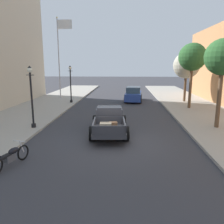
# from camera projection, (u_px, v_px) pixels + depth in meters

# --- Properties ---
(ground_plane) EXTENTS (140.00, 140.00, 0.00)m
(ground_plane) POSITION_uv_depth(u_px,v_px,m) (111.00, 141.00, 12.12)
(ground_plane) COLOR #333338
(hotrod_truck_gunmetal) EXTENTS (2.40, 5.02, 1.58)m
(hotrod_truck_gunmetal) POSITION_uv_depth(u_px,v_px,m) (109.00, 120.00, 13.66)
(hotrod_truck_gunmetal) COLOR #333338
(hotrod_truck_gunmetal) RESTS_ON ground
(motorcycle_parked) EXTENTS (0.80, 2.06, 0.93)m
(motorcycle_parked) POSITION_uv_depth(u_px,v_px,m) (10.00, 156.00, 9.01)
(motorcycle_parked) COLOR black
(motorcycle_parked) RESTS_ON ground
(car_background_blue) EXTENTS (2.10, 4.41, 1.65)m
(car_background_blue) POSITION_uv_depth(u_px,v_px,m) (133.00, 95.00, 25.39)
(car_background_blue) COLOR #284293
(car_background_blue) RESTS_ON ground
(street_lamp_near) EXTENTS (0.50, 0.32, 3.85)m
(street_lamp_near) POSITION_uv_depth(u_px,v_px,m) (31.00, 92.00, 13.87)
(street_lamp_near) COLOR black
(street_lamp_near) RESTS_ON sidewalk_left
(street_lamp_far) EXTENTS (0.50, 0.32, 3.85)m
(street_lamp_far) POSITION_uv_depth(u_px,v_px,m) (71.00, 81.00, 23.48)
(street_lamp_far) COLOR black
(street_lamp_far) RESTS_ON sidewalk_left
(flagpole) EXTENTS (1.74, 0.16, 9.16)m
(flagpole) POSITION_uv_depth(u_px,v_px,m) (60.00, 50.00, 25.67)
(flagpole) COLOR #B2B2B7
(flagpole) RESTS_ON sidewalk_left
(street_tree_nearest) EXTENTS (2.20, 2.20, 5.46)m
(street_tree_nearest) POSITION_uv_depth(u_px,v_px,m) (223.00, 58.00, 13.50)
(street_tree_nearest) COLOR brown
(street_tree_nearest) RESTS_ON sidewalk_right
(street_tree_second) EXTENTS (2.45, 2.45, 5.82)m
(street_tree_second) POSITION_uv_depth(u_px,v_px,m) (192.00, 57.00, 19.96)
(street_tree_second) COLOR brown
(street_tree_second) RESTS_ON sidewalk_right
(street_tree_third) EXTENTS (2.77, 2.77, 5.24)m
(street_tree_third) POSITION_uv_depth(u_px,v_px,m) (186.00, 66.00, 23.86)
(street_tree_third) COLOR brown
(street_tree_third) RESTS_ON sidewalk_right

